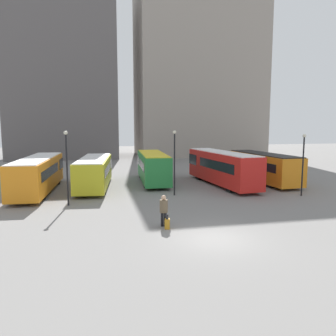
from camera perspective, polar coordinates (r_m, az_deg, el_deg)
The scene contains 13 objects.
ground_plane at distance 17.34m, azimuth 8.17°, elevation -12.17°, with size 160.00×160.00×0.00m, color slate.
building_block_left at distance 64.83m, azimuth -17.71°, elevation 14.74°, with size 18.72×13.55×29.05m.
building_block_right at distance 68.17m, azimuth 5.18°, elevation 17.97°, with size 23.89×14.73×36.83m.
bus_0 at distance 30.96m, azimuth -21.65°, elevation -0.83°, with size 3.04×11.77×3.03m.
bus_1 at distance 31.42m, azimuth -12.69°, elevation -0.58°, with size 3.58×10.35×2.83m.
bus_2 at distance 33.69m, azimuth -2.67°, elevation 0.29°, with size 3.03×9.96×3.03m.
bus_3 at distance 32.65m, azimuth 9.27°, elevation 0.22°, with size 3.42×11.72×3.28m.
bus_4 at distance 35.23m, azimuth 16.18°, elevation 0.27°, with size 3.12×10.46×2.99m.
traveler at distance 18.96m, azimuth -0.75°, elevation -6.96°, with size 0.59×0.59×1.83m.
suitcase at distance 18.71m, azimuth -0.12°, elevation -9.66°, with size 0.36×0.40×0.84m.
lamp_post_0 at distance 24.64m, azimuth -17.22°, elevation 1.04°, with size 0.28×0.28×5.43m.
lamp_post_1 at distance 27.10m, azimuth 1.14°, elevation 1.88°, with size 0.28×0.28×5.41m.
lamp_post_2 at distance 29.07m, azimuth 22.47°, elevation 1.40°, with size 0.28×0.28×5.12m.
Camera 1 is at (-5.77, -15.31, 5.76)m, focal length 35.00 mm.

